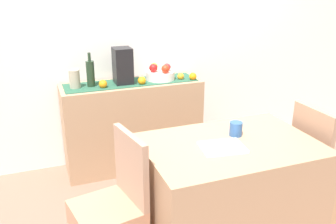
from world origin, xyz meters
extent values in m
cube|color=#83614F|center=(0.00, 0.00, -0.01)|extent=(6.40, 6.40, 0.02)
cube|color=silver|center=(0.00, 1.18, 1.35)|extent=(6.40, 0.06, 2.70)
cube|color=tan|center=(-0.24, 0.92, 0.43)|extent=(1.31, 0.42, 0.86)
cube|color=#26533C|center=(-0.24, 0.92, 0.86)|extent=(1.23, 0.32, 0.01)
cylinder|color=white|center=(0.04, 0.92, 0.90)|extent=(0.27, 0.27, 0.08)
sphere|color=gold|center=(0.00, 0.98, 0.98)|extent=(0.07, 0.07, 0.07)
sphere|color=red|center=(0.06, 0.83, 0.98)|extent=(0.08, 0.08, 0.08)
sphere|color=red|center=(0.10, 0.91, 0.98)|extent=(0.07, 0.07, 0.07)
sphere|color=red|center=(-0.03, 0.91, 0.98)|extent=(0.08, 0.08, 0.08)
cylinder|color=#1F3320|center=(-0.62, 0.92, 0.97)|extent=(0.07, 0.07, 0.23)
cylinder|color=#1F3320|center=(-0.62, 0.92, 1.13)|extent=(0.03, 0.03, 0.07)
cube|color=black|center=(-0.32, 0.92, 1.02)|extent=(0.16, 0.18, 0.33)
cylinder|color=#9F9A83|center=(-0.76, 0.92, 0.94)|extent=(0.09, 0.09, 0.17)
sphere|color=orange|center=(-0.53, 0.84, 0.89)|extent=(0.07, 0.07, 0.07)
sphere|color=orange|center=(0.33, 0.81, 0.89)|extent=(0.07, 0.07, 0.07)
sphere|color=orange|center=(-0.17, 0.83, 0.89)|extent=(0.07, 0.07, 0.07)
sphere|color=orange|center=(0.23, 0.86, 0.89)|extent=(0.06, 0.06, 0.06)
cube|color=tan|center=(0.09, -0.35, 0.37)|extent=(1.16, 0.79, 0.74)
cube|color=white|center=(0.00, -0.40, 0.75)|extent=(0.31, 0.25, 0.02)
cylinder|color=#2D5692|center=(0.19, -0.25, 0.79)|extent=(0.09, 0.09, 0.10)
cube|color=tan|center=(-0.59, -0.32, 0.68)|extent=(0.12, 0.40, 0.45)
cube|color=tan|center=(0.95, -0.35, 0.23)|extent=(0.41, 0.41, 0.45)
cube|color=tan|center=(0.77, -0.35, 0.68)|extent=(0.05, 0.40, 0.45)
camera|label=1|loc=(-1.08, -2.28, 1.79)|focal=39.15mm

